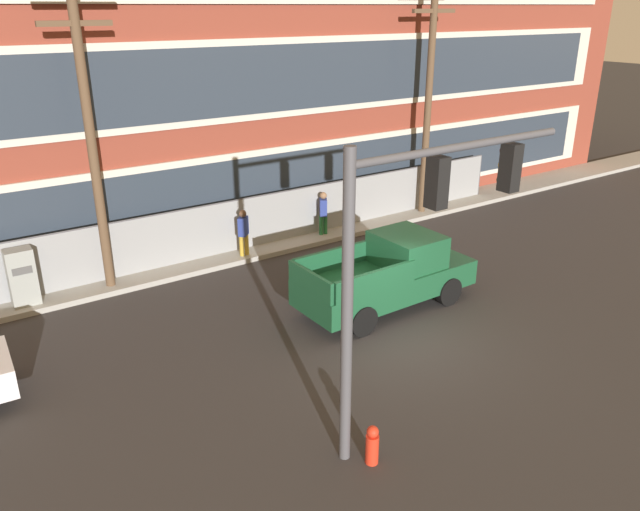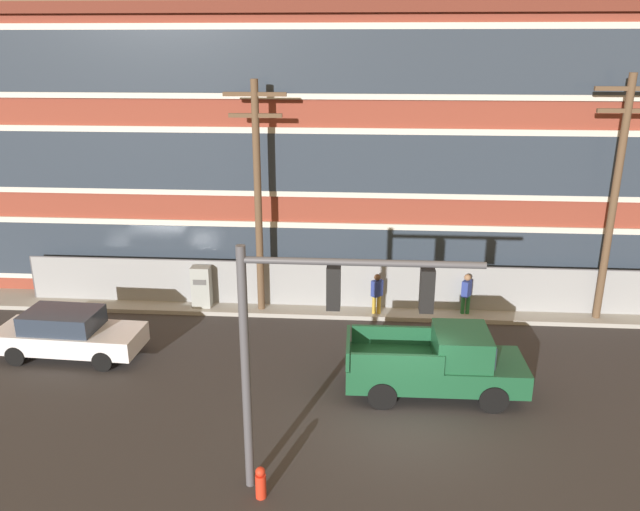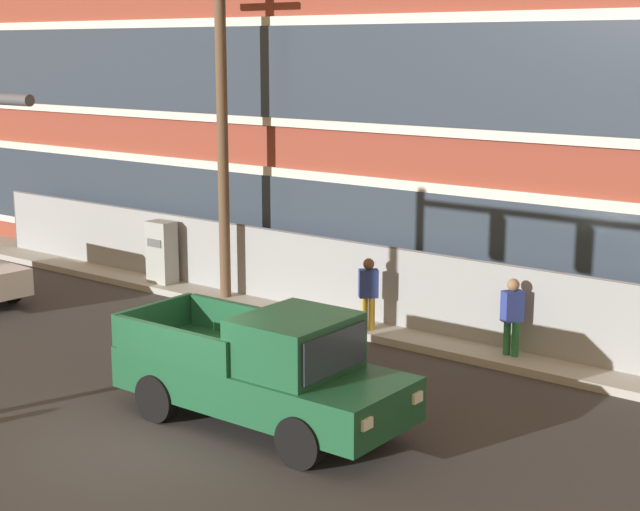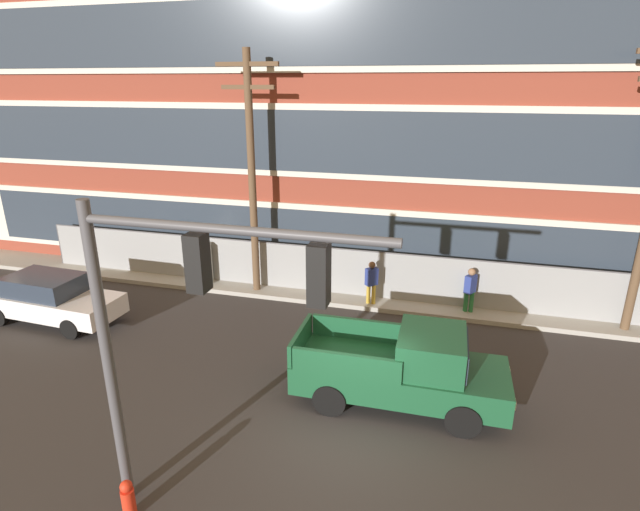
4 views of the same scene
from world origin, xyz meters
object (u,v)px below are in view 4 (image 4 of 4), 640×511
pedestrian_by_fence (371,281)px  electrical_cabinet (201,265)px  traffic_signal_mast (177,310)px  fire_hydrant (128,499)px  sedan_white (50,298)px  pedestrian_near_cabinet (470,289)px  pickup_truck_dark_green (404,369)px  utility_pole_near_corner (252,168)px

pedestrian_by_fence → electrical_cabinet: bearing=178.3°
traffic_signal_mast → electrical_cabinet: (-4.98, 9.67, -3.18)m
traffic_signal_mast → fire_hydrant: size_ratio=7.35×
pedestrian_by_fence → fire_hydrant: bearing=-105.1°
traffic_signal_mast → sedan_white: size_ratio=1.23×
sedan_white → pedestrian_near_cabinet: 13.70m
pickup_truck_dark_green → fire_hydrant: (-4.35, -4.69, -0.55)m
traffic_signal_mast → electrical_cabinet: size_ratio=3.30×
pedestrian_near_cabinet → fire_hydrant: 11.72m
sedan_white → pedestrian_near_cabinet: bearing=16.7°
traffic_signal_mast → utility_pole_near_corner: 10.01m
pickup_truck_dark_green → pedestrian_near_cabinet: size_ratio=3.02×
traffic_signal_mast → pickup_truck_dark_green: 6.21m
pickup_truck_dark_green → utility_pole_near_corner: size_ratio=0.60×
electrical_cabinet → sedan_white: bearing=-130.4°
electrical_cabinet → utility_pole_near_corner: bearing=-1.3°
electrical_cabinet → pedestrian_near_cabinet: electrical_cabinet is taller
sedan_white → utility_pole_near_corner: bearing=34.7°
pedestrian_near_cabinet → fire_hydrant: bearing=-120.4°
pickup_truck_dark_green → fire_hydrant: pickup_truck_dark_green is taller
pedestrian_near_cabinet → electrical_cabinet: bearing=-179.9°
traffic_signal_mast → electrical_cabinet: traffic_signal_mast is taller
pedestrian_by_fence → pickup_truck_dark_green: bearing=-72.1°
pickup_truck_dark_green → pedestrian_by_fence: bearing=107.9°
traffic_signal_mast → pedestrian_near_cabinet: 11.24m
pickup_truck_dark_green → utility_pole_near_corner: 8.81m
traffic_signal_mast → pedestrian_near_cabinet: traffic_signal_mast is taller
pickup_truck_dark_green → pedestrian_by_fence: pickup_truck_dark_green is taller
traffic_signal_mast → pickup_truck_dark_green: size_ratio=1.12×
traffic_signal_mast → electrical_cabinet: 11.33m
pickup_truck_dark_green → sedan_white: pickup_truck_dark_green is taller
utility_pole_near_corner → pickup_truck_dark_green: bearing=-41.8°
pickup_truck_dark_green → fire_hydrant: bearing=-132.8°
pickup_truck_dark_green → pedestrian_near_cabinet: 5.63m
traffic_signal_mast → utility_pole_near_corner: bearing=105.8°
pickup_truck_dark_green → fire_hydrant: size_ratio=6.54×
fire_hydrant → electrical_cabinet: bearing=111.0°
sedan_white → pedestrian_near_cabinet: (13.12, 3.95, 0.18)m
pedestrian_near_cabinet → pickup_truck_dark_green: bearing=-106.2°
sedan_white → electrical_cabinet: 5.15m
pickup_truck_dark_green → pedestrian_by_fence: 5.45m
sedan_white → pedestrian_near_cabinet: pedestrian_near_cabinet is taller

